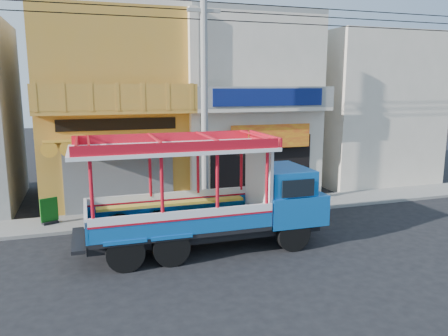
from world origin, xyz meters
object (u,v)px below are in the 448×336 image
(green_sign, at_px, (49,213))
(potted_plant_b, at_px, (273,193))
(potted_plant_a, at_px, (277,190))
(utility_pole, at_px, (208,85))
(songthaew_truck, at_px, (221,194))
(potted_plant_c, at_px, (306,190))

(green_sign, relative_size, potted_plant_b, 0.90)
(potted_plant_a, distance_m, potted_plant_b, 1.06)
(green_sign, height_order, potted_plant_a, green_sign)
(utility_pole, xyz_separation_m, green_sign, (-5.74, 0.76, -4.51))
(utility_pole, bearing_deg, green_sign, 172.42)
(songthaew_truck, relative_size, potted_plant_c, 8.89)
(songthaew_truck, height_order, potted_plant_b, songthaew_truck)
(utility_pole, bearing_deg, potted_plant_a, 21.27)
(potted_plant_a, bearing_deg, potted_plant_c, -36.65)
(potted_plant_a, xyz_separation_m, potted_plant_c, (1.14, -0.43, -0.01))
(potted_plant_a, bearing_deg, utility_pole, -174.72)
(potted_plant_c, bearing_deg, green_sign, -62.90)
(utility_pole, height_order, songthaew_truck, utility_pole)
(potted_plant_a, bearing_deg, potted_plant_b, -141.56)
(utility_pole, relative_size, potted_plant_c, 32.85)
(songthaew_truck, distance_m, potted_plant_a, 5.99)
(songthaew_truck, bearing_deg, potted_plant_c, 37.59)
(utility_pole, distance_m, songthaew_truck, 4.50)
(utility_pole, bearing_deg, potted_plant_c, 11.32)
(utility_pole, distance_m, potted_plant_c, 6.51)
(potted_plant_b, bearing_deg, green_sign, 67.42)
(green_sign, height_order, potted_plant_b, potted_plant_b)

